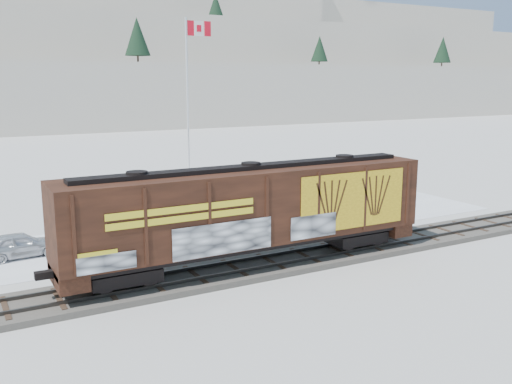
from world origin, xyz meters
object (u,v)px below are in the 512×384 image
hopper_railcar (251,209)px  flagpole (190,138)px  car_white (299,210)px  car_silver (20,245)px  car_dark (301,215)px

hopper_railcar → flagpole: size_ratio=1.38×
flagpole → car_white: size_ratio=2.63×
hopper_railcar → car_silver: (-9.45, 7.53, -2.35)m
flagpole → car_dark: bearing=-63.8°
car_white → hopper_railcar: bearing=126.8°
flagpole → car_silver: 14.46m
car_white → car_dark: size_ratio=1.09×
flagpole → car_silver: bearing=-151.9°
hopper_railcar → car_dark: hopper_railcar is taller
car_silver → car_dark: bearing=-100.1°
flagpole → car_silver: (-12.18, -6.51, -4.28)m
flagpole → car_silver: flagpole is taller
hopper_railcar → car_silver: size_ratio=4.66×
car_dark → flagpole: bearing=20.2°
car_silver → car_dark: (16.18, -1.63, -0.00)m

